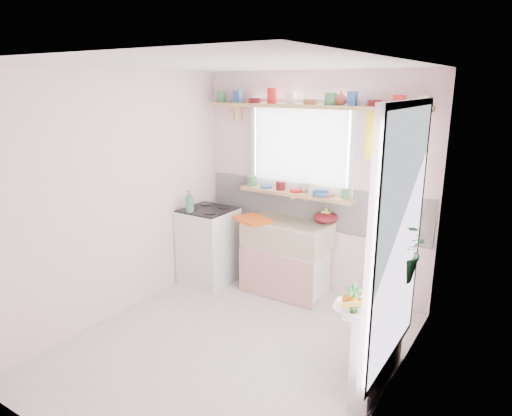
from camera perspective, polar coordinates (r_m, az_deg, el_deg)
The scene contains 19 objects.
room at distance 4.31m, azimuth 10.71°, elevation 1.79°, with size 3.20×3.20×3.20m.
sink_unit at distance 5.29m, azimuth 3.86°, elevation -6.06°, with size 0.95×0.65×1.11m.
cooker at distance 5.59m, azimuth -5.93°, elevation -4.61°, with size 0.58×0.58×0.93m.
radiator_ledge at distance 3.89m, azimuth 15.13°, elevation -15.52°, with size 0.22×0.95×0.78m.
windowsill at distance 5.24m, azimuth 4.99°, elevation 1.81°, with size 1.40×0.22×0.04m, color tan.
pine_shelf at distance 5.03m, azimuth 6.74°, elevation 12.49°, with size 2.52×0.24×0.04m, color tan.
shelf_crockery at distance 5.02m, azimuth 6.77°, elevation 13.35°, with size 2.47×0.11×0.12m.
sill_crockery at distance 5.23m, azimuth 4.84°, elevation 2.63°, with size 1.35×0.11×0.12m.
dish_tray at distance 5.16m, azimuth -0.44°, elevation -1.45°, with size 0.39×0.29×0.04m, color #CC4D12.
colander at distance 5.16m, azimuth 8.72°, elevation -1.15°, with size 0.27×0.27×0.12m, color maroon.
jade_plant at distance 3.92m, azimuth 17.87°, elevation -4.93°, with size 0.49×0.43×0.55m, color #29662C.
fruit_bowl at distance 3.38m, azimuth 12.00°, elevation -12.28°, with size 0.28×0.28×0.07m, color silver.
herb_pot at distance 3.35m, azimuth 12.07°, elevation -11.08°, with size 0.12×0.08×0.23m, color #2B6227.
soap_bottle_sink at distance 5.15m, azimuth 8.73°, elevation -0.72°, with size 0.09×0.09×0.20m, color #CACE5B.
sill_cup at distance 5.24m, azimuth 6.11°, elevation 2.59°, with size 0.13×0.13×0.10m, color beige.
sill_bowl at distance 5.03m, azimuth 8.11°, elevation 1.71°, with size 0.18×0.18×0.06m, color #3265A2.
shelf_vase at distance 4.92m, azimuth 10.56°, elevation 13.39°, with size 0.14×0.14×0.15m, color #B54A37.
cooker_bottle at distance 5.32m, azimuth -8.31°, elevation 0.82°, with size 0.10×0.10×0.26m, color #428458.
fruit at distance 3.36m, azimuth 12.19°, elevation -11.37°, with size 0.20×0.14×0.10m.
Camera 1 is at (2.22, -3.03, 2.35)m, focal length 32.00 mm.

